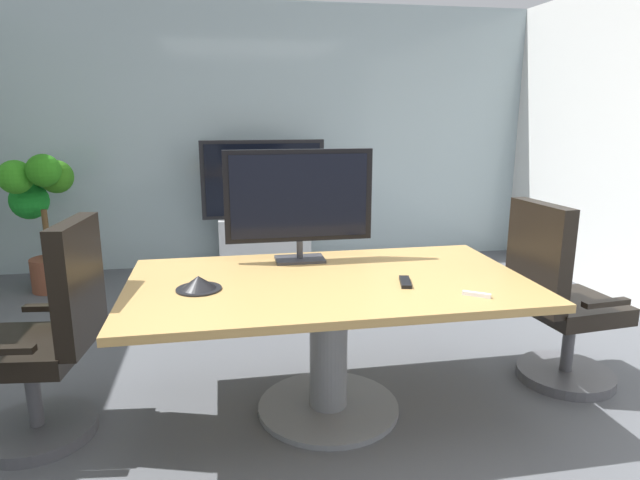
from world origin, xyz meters
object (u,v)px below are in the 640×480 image
at_px(conference_table, 329,313).
at_px(wall_display_unit, 264,228).
at_px(conference_phone, 199,284).
at_px(potted_plant, 41,202).
at_px(office_chair_left, 48,350).
at_px(office_chair_right, 558,309).
at_px(tv_monitor, 299,199).
at_px(remote_control, 405,282).

xyz_separation_m(conference_table, wall_display_unit, (-0.12, 2.72, -0.11)).
relative_size(conference_table, conference_phone, 9.23).
distance_m(potted_plant, conference_phone, 2.90).
xyz_separation_m(office_chair_left, conference_phone, (0.73, -0.06, 0.31)).
distance_m(office_chair_left, conference_phone, 0.79).
bearing_deg(conference_phone, conference_table, 4.09).
height_order(office_chair_right, wall_display_unit, wall_display_unit).
distance_m(office_chair_left, tv_monitor, 1.48).
relative_size(tv_monitor, wall_display_unit, 0.64).
height_order(conference_table, wall_display_unit, wall_display_unit).
bearing_deg(potted_plant, conference_table, -49.76).
height_order(conference_table, office_chair_right, office_chair_right).
relative_size(office_chair_left, office_chair_right, 1.00).
relative_size(office_chair_left, remote_control, 6.41).
xyz_separation_m(conference_table, tv_monitor, (-0.09, 0.39, 0.54)).
bearing_deg(conference_phone, tv_monitor, 38.38).
xyz_separation_m(tv_monitor, remote_control, (0.46, -0.53, -0.35)).
xyz_separation_m(tv_monitor, potted_plant, (-2.00, 2.08, -0.30)).
relative_size(conference_phone, remote_control, 1.29).
distance_m(office_chair_left, office_chair_right, 2.76).
bearing_deg(potted_plant, tv_monitor, -46.12).
relative_size(wall_display_unit, conference_phone, 5.95).
height_order(potted_plant, conference_phone, potted_plant).
bearing_deg(potted_plant, office_chair_right, -34.72).
distance_m(conference_table, conference_phone, 0.69).
height_order(conference_phone, remote_control, conference_phone).
distance_m(conference_table, wall_display_unit, 2.72).
bearing_deg(office_chair_left, wall_display_unit, 161.53).
relative_size(office_chair_left, wall_display_unit, 0.83).
distance_m(wall_display_unit, remote_control, 2.91).
distance_m(conference_table, tv_monitor, 0.68).
relative_size(potted_plant, conference_phone, 5.61).
height_order(office_chair_left, potted_plant, potted_plant).
height_order(office_chair_left, tv_monitor, tv_monitor).
bearing_deg(office_chair_left, tv_monitor, 113.08).
xyz_separation_m(conference_phone, remote_control, (1.01, -0.09, -0.02)).
xyz_separation_m(wall_display_unit, remote_control, (0.48, -2.86, 0.31)).
distance_m(conference_table, office_chair_left, 1.38).
xyz_separation_m(conference_table, office_chair_left, (-1.38, 0.01, -0.10)).
bearing_deg(wall_display_unit, office_chair_right, -60.59).
xyz_separation_m(office_chair_right, remote_control, (-1.01, -0.20, 0.29)).
relative_size(office_chair_right, remote_control, 6.41).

